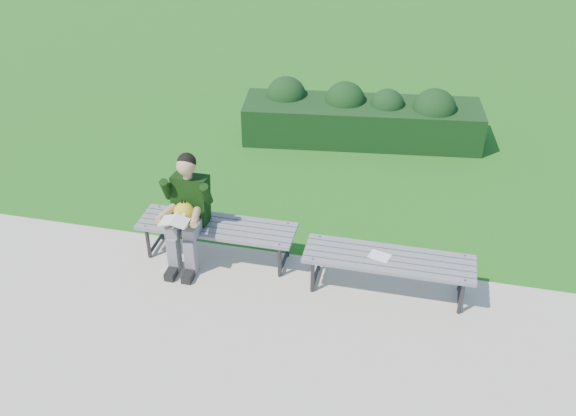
% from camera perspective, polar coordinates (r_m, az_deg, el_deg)
% --- Properties ---
extents(ground, '(80.00, 80.00, 0.00)m').
position_cam_1_polar(ground, '(7.64, -2.28, -3.89)').
color(ground, '#2F6F1F').
rests_on(ground, ground).
extents(walkway, '(30.00, 3.50, 0.02)m').
position_cam_1_polar(walkway, '(6.39, -6.39, -13.08)').
color(walkway, beige).
rests_on(walkway, ground).
extents(hedge, '(3.69, 1.35, 0.90)m').
position_cam_1_polar(hedge, '(10.03, 6.57, 8.12)').
color(hedge, '#124112').
rests_on(hedge, ground).
extents(bench_left, '(1.80, 0.50, 0.46)m').
position_cam_1_polar(bench_left, '(7.34, -6.35, -1.86)').
color(bench_left, gray).
rests_on(bench_left, walkway).
extents(bench_right, '(1.80, 0.50, 0.46)m').
position_cam_1_polar(bench_right, '(6.89, 8.93, -4.74)').
color(bench_right, gray).
rests_on(bench_right, walkway).
extents(seated_boy, '(0.56, 0.76, 1.31)m').
position_cam_1_polar(seated_boy, '(7.19, -8.99, -0.01)').
color(seated_boy, gray).
rests_on(seated_boy, walkway).
extents(paper_sheet, '(0.26, 0.21, 0.01)m').
position_cam_1_polar(paper_sheet, '(6.86, 8.14, -4.26)').
color(paper_sheet, white).
rests_on(paper_sheet, bench_right).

